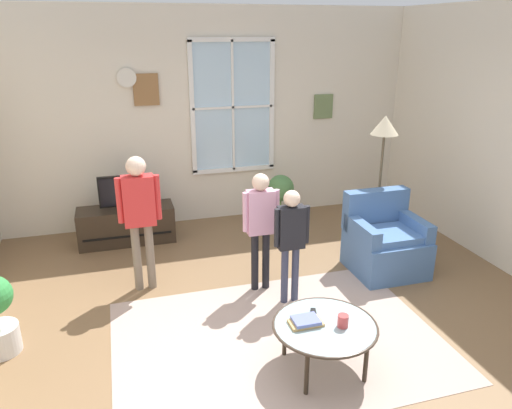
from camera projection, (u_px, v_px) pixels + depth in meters
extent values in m
cube|color=brown|center=(282.00, 336.00, 4.35)|extent=(6.21, 6.61, 0.02)
cube|color=beige|center=(210.00, 118.00, 6.62)|extent=(5.61, 0.12, 2.88)
cube|color=silver|center=(232.00, 107.00, 6.59)|extent=(1.11, 0.02, 1.74)
cube|color=white|center=(232.00, 39.00, 6.28)|extent=(1.17, 0.04, 0.06)
cube|color=white|center=(234.00, 169.00, 6.87)|extent=(1.17, 0.04, 0.06)
cube|color=white|center=(192.00, 109.00, 6.42)|extent=(0.06, 0.04, 1.74)
cube|color=white|center=(272.00, 106.00, 6.72)|extent=(0.06, 0.04, 1.74)
cube|color=white|center=(233.00, 107.00, 6.57)|extent=(0.03, 0.04, 1.74)
cube|color=white|center=(233.00, 107.00, 6.57)|extent=(1.11, 0.04, 0.03)
cube|color=olive|center=(146.00, 90.00, 6.19)|extent=(0.32, 0.03, 0.40)
cube|color=#667A4C|center=(323.00, 106.00, 6.95)|extent=(0.28, 0.03, 0.34)
cylinder|color=silver|center=(126.00, 78.00, 6.07)|extent=(0.24, 0.04, 0.24)
cube|color=tan|center=(277.00, 339.00, 4.27)|extent=(2.81, 2.04, 0.01)
cube|color=#2D2319|center=(127.00, 225.00, 6.17)|extent=(1.18, 0.42, 0.46)
cube|color=black|center=(128.00, 236.00, 6.00)|extent=(1.07, 0.02, 0.02)
cylinder|color=#4C4C4C|center=(125.00, 206.00, 6.08)|extent=(0.08, 0.08, 0.05)
cube|color=black|center=(123.00, 191.00, 6.01)|extent=(0.60, 0.05, 0.39)
cube|color=black|center=(123.00, 191.00, 5.99)|extent=(0.56, 0.01, 0.35)
cube|color=#476B9E|center=(386.00, 254.00, 5.42)|extent=(0.76, 0.72, 0.42)
cube|color=#476B9E|center=(376.00, 209.00, 5.55)|extent=(0.76, 0.16, 0.45)
cube|color=#476B9E|center=(362.00, 232.00, 5.23)|extent=(0.12, 0.65, 0.20)
cube|color=#476B9E|center=(414.00, 225.00, 5.40)|extent=(0.12, 0.65, 0.20)
cube|color=#4D73AA|center=(390.00, 235.00, 5.29)|extent=(0.61, 0.50, 0.08)
cylinder|color=#99B2B7|center=(325.00, 326.00, 3.79)|extent=(0.81, 0.81, 0.02)
torus|color=#3F3328|center=(325.00, 326.00, 3.79)|extent=(0.83, 0.83, 0.02)
cylinder|color=#33281E|center=(285.00, 335.00, 4.02)|extent=(0.04, 0.04, 0.39)
cylinder|color=#33281E|center=(338.00, 325.00, 4.14)|extent=(0.04, 0.04, 0.39)
cylinder|color=#33281E|center=(307.00, 372.00, 3.58)|extent=(0.04, 0.04, 0.39)
cylinder|color=#33281E|center=(366.00, 361.00, 3.71)|extent=(0.04, 0.04, 0.39)
cube|color=tan|center=(306.00, 323.00, 3.79)|extent=(0.26, 0.15, 0.02)
cube|color=#606CAB|center=(306.00, 320.00, 3.78)|extent=(0.21, 0.16, 0.03)
cylinder|color=#BF3F3F|center=(343.00, 321.00, 3.75)|extent=(0.09, 0.09, 0.10)
cube|color=black|center=(314.00, 314.00, 3.92)|extent=(0.08, 0.15, 0.02)
cylinder|color=black|center=(255.00, 262.00, 5.01)|extent=(0.08, 0.08, 0.63)
cylinder|color=black|center=(266.00, 260.00, 5.04)|extent=(0.08, 0.08, 0.63)
cube|color=#DB9EBC|center=(261.00, 212.00, 4.84)|extent=(0.27, 0.14, 0.45)
sphere|color=beige|center=(261.00, 182.00, 4.73)|extent=(0.17, 0.17, 0.17)
cylinder|color=#DB9EBC|center=(245.00, 212.00, 4.77)|extent=(0.06, 0.06, 0.40)
cylinder|color=#DB9EBC|center=(276.00, 209.00, 4.85)|extent=(0.06, 0.06, 0.40)
cylinder|color=#726656|center=(137.00, 258.00, 5.00)|extent=(0.09, 0.09, 0.72)
cylinder|color=#726656|center=(150.00, 256.00, 5.04)|extent=(0.09, 0.09, 0.72)
cube|color=red|center=(139.00, 201.00, 4.81)|extent=(0.31, 0.16, 0.51)
sphere|color=beige|center=(136.00, 166.00, 4.69)|extent=(0.19, 0.19, 0.19)
cylinder|color=red|center=(120.00, 201.00, 4.73)|extent=(0.06, 0.06, 0.46)
cylinder|color=red|center=(157.00, 197.00, 4.83)|extent=(0.06, 0.06, 0.46)
cylinder|color=#333851|center=(285.00, 275.00, 4.77)|extent=(0.07, 0.07, 0.59)
cylinder|color=#333851|center=(295.00, 274.00, 4.80)|extent=(0.07, 0.07, 0.59)
cube|color=black|center=(291.00, 227.00, 4.61)|extent=(0.25, 0.13, 0.42)
sphere|color=beige|center=(292.00, 199.00, 4.52)|extent=(0.16, 0.16, 0.16)
cylinder|color=black|center=(277.00, 228.00, 4.55)|extent=(0.05, 0.05, 0.38)
cylinder|color=black|center=(307.00, 224.00, 4.63)|extent=(0.05, 0.05, 0.38)
cylinder|color=silver|center=(280.00, 217.00, 6.80)|extent=(0.29, 0.29, 0.20)
cylinder|color=#4C7238|center=(280.00, 205.00, 6.74)|extent=(0.02, 0.02, 0.14)
sphere|color=#4A7942|center=(281.00, 188.00, 6.66)|extent=(0.36, 0.36, 0.36)
cylinder|color=silver|center=(0.00, 339.00, 4.08)|extent=(0.32, 0.32, 0.24)
cylinder|color=black|center=(374.00, 246.00, 6.10)|extent=(0.26, 0.26, 0.03)
cylinder|color=brown|center=(379.00, 193.00, 5.86)|extent=(0.03, 0.03, 1.44)
cone|color=beige|center=(385.00, 125.00, 5.58)|extent=(0.32, 0.32, 0.22)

